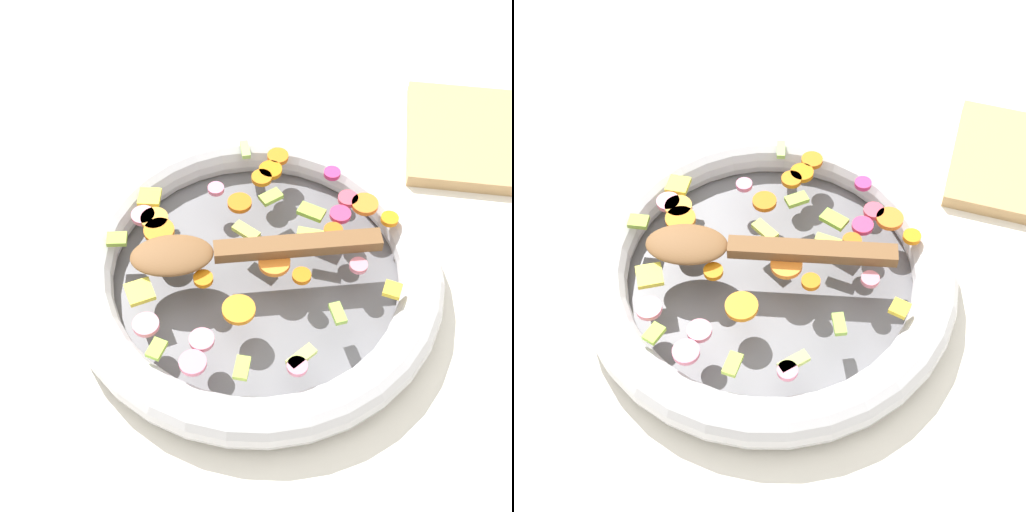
% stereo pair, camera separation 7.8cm
% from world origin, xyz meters
% --- Properties ---
extents(ground_plane, '(4.00, 4.00, 0.00)m').
position_xyz_m(ground_plane, '(0.00, 0.00, 0.00)').
color(ground_plane, silver).
extents(skillet, '(0.42, 0.42, 0.05)m').
position_xyz_m(skillet, '(0.00, 0.00, 0.02)').
color(skillet, slate).
rests_on(skillet, ground_plane).
extents(chopped_vegetables, '(0.33, 0.33, 0.01)m').
position_xyz_m(chopped_vegetables, '(0.01, -0.01, 0.05)').
color(chopped_vegetables, orange).
rests_on(chopped_vegetables, skillet).
extents(wooden_spoon, '(0.27, 0.10, 0.01)m').
position_xyz_m(wooden_spoon, '(0.03, 0.01, 0.06)').
color(wooden_spoon, brown).
rests_on(wooden_spoon, chopped_vegetables).
extents(cutting_board, '(0.21, 0.19, 0.02)m').
position_xyz_m(cutting_board, '(-0.27, -0.27, 0.01)').
color(cutting_board, tan).
rests_on(cutting_board, ground_plane).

